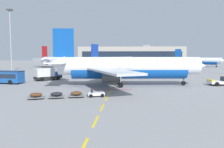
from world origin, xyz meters
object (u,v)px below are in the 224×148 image
object	(u,v)px
airliner_far_right	(114,61)
airliner_far_center	(58,60)
airliner_mid_left	(197,61)
apron_light_mast_near	(10,33)
airliner_foreground	(126,67)
baggage_train	(67,94)
pushback_tug	(224,81)
fuel_service_truck	(47,74)

from	to	relation	value
airliner_far_right	airliner_far_center	bearing A→B (deg)	151.51
airliner_mid_left	apron_light_mast_near	xyz separation A→B (m)	(-83.23, -50.99, 11.30)
airliner_mid_left	airliner_far_right	size ratio (longest dim) A/B	0.93
airliner_foreground	airliner_far_center	world-z (taller)	airliner_foreground
airliner_foreground	apron_light_mast_near	distance (m)	54.30
baggage_train	pushback_tug	bearing A→B (deg)	28.06
fuel_service_truck	baggage_train	world-z (taller)	fuel_service_truck
pushback_tug	baggage_train	distance (m)	34.55
airliner_far_right	fuel_service_truck	xyz separation A→B (m)	(-14.50, -48.20, -2.01)
pushback_tug	airliner_far_right	bearing A→B (deg)	116.61
apron_light_mast_near	airliner_far_center	bearing A→B (deg)	84.38
airliner_foreground	baggage_train	world-z (taller)	airliner_foreground
airliner_mid_left	airliner_far_center	distance (m)	79.41
airliner_far_center	baggage_train	world-z (taller)	airliner_far_center
airliner_foreground	airliner_far_right	xyz separation A→B (m)	(-6.29, 57.08, -0.29)
fuel_service_truck	baggage_train	distance (m)	25.97
airliner_mid_left	airliner_far_center	bearing A→B (deg)	-174.17
apron_light_mast_near	airliner_far_right	bearing A→B (deg)	34.84
fuel_service_truck	apron_light_mast_near	world-z (taller)	apron_light_mast_near
airliner_far_right	baggage_train	xyz separation A→B (m)	(-2.86, -71.39, -3.12)
airliner_foreground	airliner_far_right	bearing A→B (deg)	96.29
baggage_train	apron_light_mast_near	size ratio (longest dim) A/B	0.49
airliner_far_center	apron_light_mast_near	bearing A→B (deg)	-95.62
pushback_tug	fuel_service_truck	size ratio (longest dim) A/B	0.92
airliner_mid_left	airliner_foreground	bearing A→B (deg)	-116.07
airliner_far_right	baggage_train	distance (m)	71.51
airliner_far_center	apron_light_mast_near	xyz separation A→B (m)	(-4.22, -42.92, 11.01)
airliner_mid_left	fuel_service_truck	size ratio (longest dim) A/B	4.06
baggage_train	airliner_far_center	bearing A→B (deg)	108.30
baggage_train	airliner_far_right	bearing A→B (deg)	87.70
airliner_far_center	pushback_tug	bearing A→B (deg)	-50.50
fuel_service_truck	airliner_foreground	bearing A→B (deg)	-23.15
fuel_service_truck	baggage_train	bearing A→B (deg)	-63.36
airliner_foreground	pushback_tug	world-z (taller)	airliner_foreground
airliner_far_right	apron_light_mast_near	bearing A→B (deg)	-145.16
airliner_foreground	pushback_tug	bearing A→B (deg)	5.23
pushback_tug	apron_light_mast_near	bearing A→B (deg)	155.13
pushback_tug	airliner_mid_left	size ratio (longest dim) A/B	0.23
airliner_far_right	fuel_service_truck	size ratio (longest dim) A/B	4.35
airliner_far_right	airliner_foreground	bearing A→B (deg)	-83.71
pushback_tug	airliner_foreground	bearing A→B (deg)	-174.77
airliner_far_center	baggage_train	size ratio (longest dim) A/B	2.71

